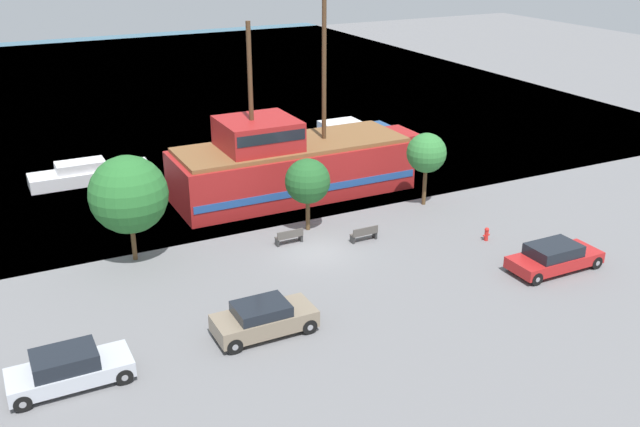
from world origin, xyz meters
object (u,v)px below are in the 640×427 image
object	(u,v)px
fire_hydrant	(487,233)
bench_promenade_west	(289,237)
moored_boat_dockside	(89,174)
parked_car_curb_front	(554,257)
bench_promenade_east	(364,234)
parked_car_curb_rear	(69,369)
parked_car_curb_mid	(264,318)
pirate_ship	(291,164)
moored_boat_outer	(345,133)

from	to	relation	value
fire_hydrant	bench_promenade_west	size ratio (longest dim) A/B	0.50
moored_boat_dockside	parked_car_curb_front	bearing A→B (deg)	-52.42
bench_promenade_east	bench_promenade_west	size ratio (longest dim) A/B	1.01
parked_car_curb_rear	fire_hydrant	distance (m)	22.82
parked_car_curb_mid	parked_car_curb_rear	xyz separation A→B (m)	(-7.95, -0.09, -0.01)
pirate_ship	bench_promenade_east	xyz separation A→B (m)	(0.51, -8.51, -1.57)
pirate_ship	fire_hydrant	distance (m)	13.29
parked_car_curb_rear	parked_car_curb_mid	bearing A→B (deg)	0.64
moored_boat_dockside	pirate_ship	bearing A→B (deg)	-36.21
pirate_ship	bench_promenade_west	size ratio (longest dim) A/B	10.77
moored_boat_outer	moored_boat_dockside	bearing A→B (deg)	-177.13
pirate_ship	moored_boat_outer	size ratio (longest dim) A/B	2.11
moored_boat_dockside	moored_boat_outer	xyz separation A→B (m)	(20.12, 1.01, 0.03)
moored_boat_outer	parked_car_curb_mid	world-z (taller)	moored_boat_outer
parked_car_curb_mid	bench_promenade_west	bearing A→B (deg)	58.78
parked_car_curb_mid	bench_promenade_west	xyz separation A→B (m)	(4.74, 7.82, -0.31)
moored_boat_outer	parked_car_curb_front	size ratio (longest dim) A/B	1.59
bench_promenade_east	moored_boat_outer	bearing A→B (deg)	64.62
parked_car_curb_front	moored_boat_dockside	bearing A→B (deg)	127.58
moored_boat_dockside	bench_promenade_east	bearing A→B (deg)	-54.97
fire_hydrant	bench_promenade_east	distance (m)	6.72
moored_boat_dockside	parked_car_curb_mid	xyz separation A→B (m)	(3.15, -23.04, 0.16)
pirate_ship	bench_promenade_west	xyz separation A→B (m)	(-3.32, -7.02, -1.57)
bench_promenade_east	bench_promenade_west	bearing A→B (deg)	158.72
parked_car_curb_front	parked_car_curb_rear	bearing A→B (deg)	177.84
pirate_ship	parked_car_curb_mid	size ratio (longest dim) A/B	3.79
parked_car_curb_rear	pirate_ship	bearing A→B (deg)	43.00
moored_boat_dockside	fire_hydrant	world-z (taller)	moored_boat_dockside
parked_car_curb_rear	bench_promenade_east	size ratio (longest dim) A/B	2.94
parked_car_curb_rear	parked_car_curb_front	bearing A→B (deg)	-2.16
parked_car_curb_rear	bench_promenade_east	world-z (taller)	parked_car_curb_rear
moored_boat_dockside	parked_car_curb_mid	distance (m)	23.26
moored_boat_outer	parked_car_curb_rear	world-z (taller)	moored_boat_outer
moored_boat_outer	bench_promenade_east	distance (m)	19.62
parked_car_curb_mid	pirate_ship	bearing A→B (deg)	61.49
parked_car_curb_front	parked_car_curb_mid	distance (m)	15.35
parked_car_curb_mid	parked_car_curb_rear	distance (m)	7.95
moored_boat_outer	parked_car_curb_mid	size ratio (longest dim) A/B	1.80
pirate_ship	bench_promenade_east	distance (m)	8.67
moored_boat_dockside	fire_hydrant	xyz separation A→B (m)	(17.75, -19.66, -0.16)
bench_promenade_west	parked_car_curb_front	bearing A→B (deg)	-39.68
parked_car_curb_mid	moored_boat_dockside	bearing A→B (deg)	97.78
moored_boat_dockside	bench_promenade_east	world-z (taller)	moored_boat_dockside
parked_car_curb_mid	fire_hydrant	xyz separation A→B (m)	(14.61, 3.38, -0.33)
moored_boat_outer	parked_car_curb_front	xyz separation A→B (m)	(-1.65, -25.02, 0.10)
moored_boat_dockside	parked_car_curb_mid	world-z (taller)	moored_boat_dockside
parked_car_curb_front	parked_car_curb_mid	xyz separation A→B (m)	(-15.32, 0.97, 0.04)
bench_promenade_west	moored_boat_dockside	bearing A→B (deg)	117.39
parked_car_curb_mid	bench_promenade_east	size ratio (longest dim) A/B	2.81
moored_boat_dockside	parked_car_curb_front	distance (m)	30.29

